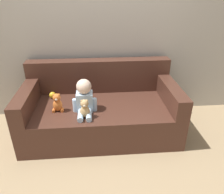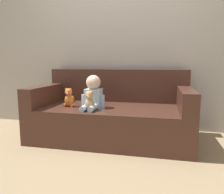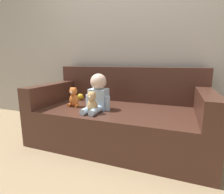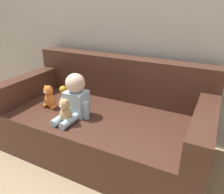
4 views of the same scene
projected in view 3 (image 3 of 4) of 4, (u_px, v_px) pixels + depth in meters
name	position (u px, v px, depth m)	size (l,w,h in m)	color
ground_plane	(118.00, 141.00, 2.06)	(12.00, 12.00, 0.00)	#9E8460
wall_back	(133.00, 33.00, 2.33)	(8.00, 0.05, 2.60)	#ADA89E
couch	(120.00, 116.00, 2.06)	(1.91, 0.97, 0.86)	#47281E
person_baby	(98.00, 94.00, 1.87)	(0.28, 0.37, 0.39)	silver
teddy_bear_brown	(92.00, 103.00, 1.75)	(0.11, 0.10, 0.23)	tan
plush_toy_side	(74.00, 98.00, 2.01)	(0.13, 0.10, 0.23)	orange
toy_ball	(80.00, 97.00, 2.38)	(0.08, 0.08, 0.08)	gold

